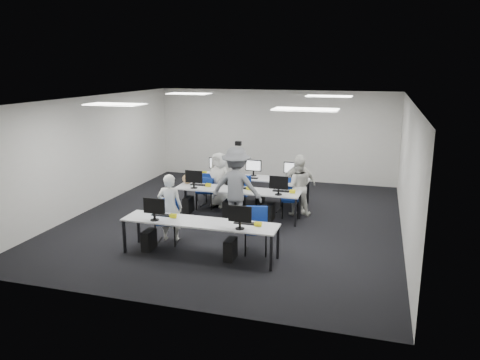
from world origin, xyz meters
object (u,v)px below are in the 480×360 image
(chair_6, at_px, (245,197))
(student_3, at_px, (298,184))
(desk_mid, at_px, (237,191))
(student_0, at_px, (170,208))
(chair_5, at_px, (210,197))
(chair_7, at_px, (287,200))
(chair_0, at_px, (168,229))
(chair_4, at_px, (289,206))
(student_2, at_px, (219,180))
(desk_front, at_px, (200,224))
(chair_2, at_px, (205,197))
(chair_1, at_px, (256,239))
(photographer, at_px, (236,187))
(student_1, at_px, (297,186))

(chair_6, distance_m, student_3, 1.51)
(desk_mid, bearing_deg, student_0, -115.72)
(chair_5, relative_size, chair_7, 0.87)
(chair_0, bearing_deg, chair_4, 38.23)
(student_2, distance_m, student_3, 2.18)
(desk_front, xyz_separation_m, chair_2, (-1.11, 3.17, -0.39))
(chair_1, distance_m, chair_5, 3.51)
(chair_5, bearing_deg, desk_mid, -33.99)
(chair_4, distance_m, photographer, 1.67)
(chair_4, distance_m, student_0, 3.30)
(desk_front, relative_size, student_3, 2.05)
(chair_2, bearing_deg, student_2, 19.64)
(student_0, distance_m, student_3, 3.62)
(student_3, bearing_deg, photographer, -156.24)
(chair_5, bearing_deg, student_0, -86.85)
(chair_0, xyz_separation_m, chair_6, (0.92, 2.92, 0.01))
(desk_mid, relative_size, photographer, 1.67)
(chair_1, bearing_deg, chair_2, 117.52)
(desk_mid, height_order, photographer, photographer)
(chair_1, bearing_deg, student_2, 110.57)
(chair_0, relative_size, chair_6, 0.98)
(student_1, relative_size, student_2, 1.02)
(chair_6, bearing_deg, student_1, 9.93)
(chair_1, height_order, chair_5, chair_1)
(desk_front, relative_size, chair_5, 3.83)
(chair_5, relative_size, chair_6, 0.86)
(chair_1, height_order, chair_6, chair_6)
(chair_7, relative_size, student_2, 0.65)
(chair_4, bearing_deg, chair_2, 162.10)
(chair_5, bearing_deg, chair_6, 6.07)
(chair_6, bearing_deg, chair_1, -52.83)
(chair_1, relative_size, chair_5, 1.12)
(desk_front, relative_size, student_0, 2.13)
(chair_0, xyz_separation_m, chair_1, (1.99, 0.02, -0.00))
(chair_2, distance_m, chair_6, 1.11)
(desk_mid, distance_m, chair_1, 2.38)
(desk_mid, xyz_separation_m, chair_6, (-0.02, 0.81, -0.38))
(chair_4, height_order, chair_7, chair_7)
(chair_4, height_order, chair_6, chair_6)
(chair_4, distance_m, chair_7, 0.45)
(chair_1, relative_size, chair_6, 0.97)
(chair_6, distance_m, student_1, 1.53)
(student_0, xyz_separation_m, student_1, (2.37, 2.59, 0.01))
(desk_front, height_order, student_1, student_1)
(chair_4, height_order, student_3, student_3)
(desk_mid, distance_m, chair_5, 1.32)
(chair_2, xyz_separation_m, student_0, (0.16, -2.53, 0.47))
(chair_0, xyz_separation_m, chair_7, (2.05, 2.98, 0.01))
(student_1, height_order, student_2, student_1)
(chair_5, relative_size, photographer, 0.44)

